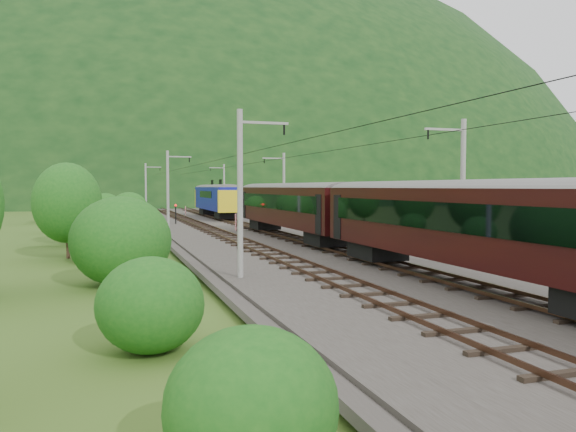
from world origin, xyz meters
name	(u,v)px	position (x,y,z in m)	size (l,w,h in m)	color
ground	(358,277)	(0.00, 0.00, 0.00)	(600.00, 600.00, 0.00)	#2E5219
railbed	(295,253)	(0.00, 10.00, 0.15)	(14.00, 220.00, 0.30)	#38332D
track_left	(261,251)	(-2.40, 10.00, 0.37)	(2.40, 220.00, 0.27)	#503122
track_right	(328,248)	(2.40, 10.00, 0.37)	(2.40, 220.00, 0.27)	#503122
catenary_left	(169,188)	(-6.12, 32.00, 4.50)	(2.54, 192.28, 8.00)	gray
catenary_right	(283,188)	(6.12, 32.00, 4.50)	(2.54, 192.28, 8.00)	gray
overhead_wires	(295,150)	(0.00, 10.00, 7.10)	(4.83, 198.00, 0.03)	black
mountain_main	(131,196)	(0.00, 260.00, 0.00)	(504.00, 360.00, 244.00)	black
train	(460,210)	(2.40, -5.21, 3.63)	(3.07, 124.02, 5.35)	black
hazard_post_near	(185,211)	(-0.59, 60.35, 0.98)	(0.14, 0.14, 1.36)	red
hazard_post_far	(236,222)	(0.04, 28.41, 1.14)	(0.18, 0.18, 1.67)	red
signal	(176,212)	(-4.44, 40.36, 1.64)	(0.25, 0.25, 2.28)	black
vegetation_left	(87,217)	(-13.57, 17.00, 2.48)	(13.67, 149.28, 6.78)	#185416
vegetation_right	(463,237)	(12.06, 8.10, 1.04)	(6.58, 89.74, 2.28)	#185416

